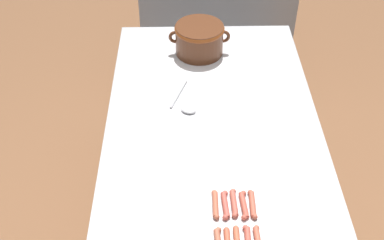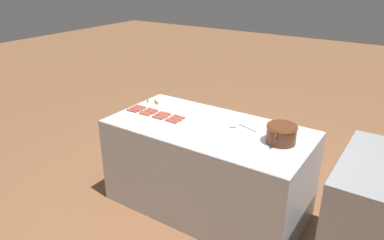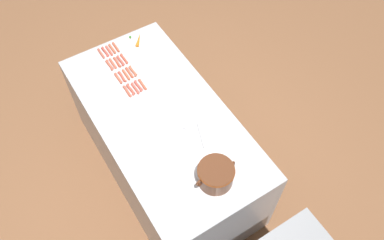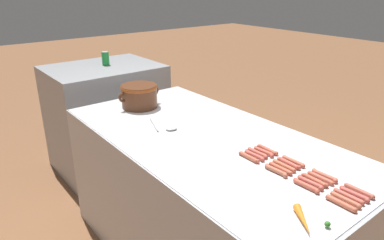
% 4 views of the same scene
% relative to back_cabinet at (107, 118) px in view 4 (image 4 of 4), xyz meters
% --- Properties ---
extents(griddle_counter, '(0.97, 1.93, 0.90)m').
position_rel_back_cabinet_xyz_m(griddle_counter, '(-0.09, -1.60, -0.06)').
color(griddle_counter, '#ADAFB5').
rests_on(griddle_counter, ground_plane).
extents(back_cabinet, '(0.99, 0.77, 1.02)m').
position_rel_back_cabinet_xyz_m(back_cabinet, '(0.00, 0.00, 0.00)').
color(back_cabinet, '#939599').
rests_on(back_cabinet, ground_plane).
extents(hot_dog_0, '(0.02, 0.14, 0.02)m').
position_rel_back_cabinet_xyz_m(hot_dog_0, '(-0.11, -2.45, 0.41)').
color(hot_dog_0, '#BB5B40').
rests_on(hot_dog_0, griddle_counter).
extents(hot_dog_1, '(0.03, 0.14, 0.02)m').
position_rel_back_cabinet_xyz_m(hot_dog_1, '(-0.11, -2.29, 0.41)').
color(hot_dog_1, '#B8523E').
rests_on(hot_dog_1, griddle_counter).
extents(hot_dog_2, '(0.03, 0.14, 0.02)m').
position_rel_back_cabinet_xyz_m(hot_dog_2, '(-0.11, -2.12, 0.41)').
color(hot_dog_2, '#AF5D44').
rests_on(hot_dog_2, griddle_counter).
extents(hot_dog_3, '(0.02, 0.14, 0.02)m').
position_rel_back_cabinet_xyz_m(hot_dog_3, '(-0.11, -1.95, 0.41)').
color(hot_dog_3, '#B85A41').
rests_on(hot_dog_3, griddle_counter).
extents(hot_dog_4, '(0.02, 0.14, 0.02)m').
position_rel_back_cabinet_xyz_m(hot_dog_4, '(-0.07, -2.45, 0.41)').
color(hot_dog_4, '#B65D43').
rests_on(hot_dog_4, griddle_counter).
extents(hot_dog_5, '(0.03, 0.14, 0.02)m').
position_rel_back_cabinet_xyz_m(hot_dog_5, '(-0.07, -2.28, 0.41)').
color(hot_dog_5, '#B65144').
rests_on(hot_dog_5, griddle_counter).
extents(hot_dog_6, '(0.02, 0.14, 0.02)m').
position_rel_back_cabinet_xyz_m(hot_dog_6, '(-0.07, -2.12, 0.41)').
color(hot_dog_6, '#BC563D').
rests_on(hot_dog_6, griddle_counter).
extents(hot_dog_7, '(0.03, 0.14, 0.02)m').
position_rel_back_cabinet_xyz_m(hot_dog_7, '(-0.07, -1.95, 0.41)').
color(hot_dog_7, '#BA5145').
rests_on(hot_dog_7, griddle_counter).
extents(hot_dog_8, '(0.02, 0.14, 0.02)m').
position_rel_back_cabinet_xyz_m(hot_dog_8, '(-0.04, -2.45, 0.41)').
color(hot_dog_8, '#BD5545').
rests_on(hot_dog_8, griddle_counter).
extents(hot_dog_9, '(0.03, 0.14, 0.02)m').
position_rel_back_cabinet_xyz_m(hot_dog_9, '(-0.04, -2.28, 0.41)').
color(hot_dog_9, '#B8543E').
rests_on(hot_dog_9, griddle_counter).
extents(hot_dog_10, '(0.02, 0.14, 0.02)m').
position_rel_back_cabinet_xyz_m(hot_dog_10, '(-0.04, -2.12, 0.41)').
color(hot_dog_10, '#B85B3E').
rests_on(hot_dog_10, griddle_counter).
extents(hot_dog_11, '(0.03, 0.14, 0.02)m').
position_rel_back_cabinet_xyz_m(hot_dog_11, '(-0.04, -1.94, 0.41)').
color(hot_dog_11, '#B65546').
rests_on(hot_dog_11, griddle_counter).
extents(hot_dog_12, '(0.03, 0.14, 0.02)m').
position_rel_back_cabinet_xyz_m(hot_dog_12, '(-0.00, -2.45, 0.41)').
color(hot_dog_12, '#B74F44').
rests_on(hot_dog_12, griddle_counter).
extents(hot_dog_13, '(0.02, 0.14, 0.02)m').
position_rel_back_cabinet_xyz_m(hot_dog_13, '(-0.00, -2.29, 0.41)').
color(hot_dog_13, '#BC5A44').
rests_on(hot_dog_13, griddle_counter).
extents(hot_dog_14, '(0.03, 0.14, 0.02)m').
position_rel_back_cabinet_xyz_m(hot_dog_14, '(-0.00, -2.11, 0.41)').
color(hot_dog_14, '#BC5242').
rests_on(hot_dog_14, griddle_counter).
extents(hot_dog_15, '(0.03, 0.14, 0.02)m').
position_rel_back_cabinet_xyz_m(hot_dog_15, '(-0.00, -1.95, 0.41)').
color(hot_dog_15, '#BC5241').
rests_on(hot_dog_15, griddle_counter).
extents(hot_dog_16, '(0.02, 0.14, 0.02)m').
position_rel_back_cabinet_xyz_m(hot_dog_16, '(0.04, -2.45, 0.41)').
color(hot_dog_16, '#B25847').
rests_on(hot_dog_16, griddle_counter).
extents(hot_dog_17, '(0.03, 0.14, 0.02)m').
position_rel_back_cabinet_xyz_m(hot_dog_17, '(0.03, -2.29, 0.41)').
color(hot_dog_17, '#BB5944').
rests_on(hot_dog_17, griddle_counter).
extents(hot_dog_18, '(0.03, 0.14, 0.02)m').
position_rel_back_cabinet_xyz_m(hot_dog_18, '(0.03, -2.12, 0.41)').
color(hot_dog_18, '#BB5B45').
rests_on(hot_dog_18, griddle_counter).
extents(hot_dog_19, '(0.03, 0.14, 0.02)m').
position_rel_back_cabinet_xyz_m(hot_dog_19, '(0.03, -1.95, 0.41)').
color(hot_dog_19, '#B65742').
rests_on(hot_dog_19, griddle_counter).
extents(bean_pot, '(0.33, 0.26, 0.16)m').
position_rel_back_cabinet_xyz_m(bean_pot, '(-0.14, -0.91, 0.49)').
color(bean_pot, '#562D19').
rests_on(bean_pot, griddle_counter).
extents(serving_spoon, '(0.13, 0.26, 0.02)m').
position_rel_back_cabinet_xyz_m(serving_spoon, '(-0.22, -1.35, 0.40)').
color(serving_spoon, '#B7B7BC').
rests_on(serving_spoon, griddle_counter).
extents(carrot, '(0.13, 0.16, 0.03)m').
position_rel_back_cabinet_xyz_m(carrot, '(-0.32, -2.43, 0.41)').
color(carrot, orange).
rests_on(carrot, griddle_counter).
extents(soda_can, '(0.07, 0.07, 0.12)m').
position_rel_back_cabinet_xyz_m(soda_can, '(0.05, 0.02, 0.57)').
color(soda_can, '#1E8C38').
rests_on(soda_can, back_cabinet).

